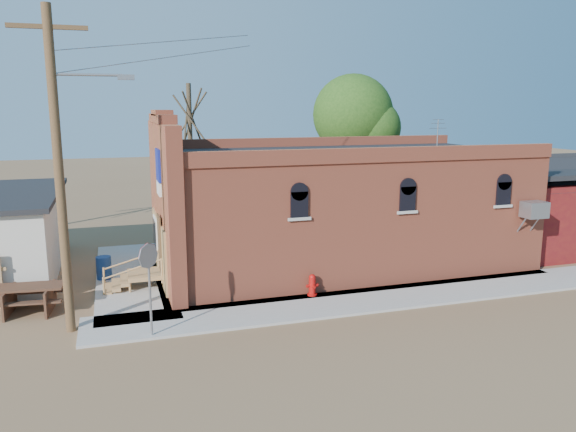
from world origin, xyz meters
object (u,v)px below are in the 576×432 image
object	(u,v)px
utility_pole	(61,166)
trash_barrel	(104,268)
brick_bar	(333,208)
fire_hydrant	(312,285)
picnic_table	(30,295)
stop_sign	(149,265)

from	to	relation	value
utility_pole	trash_barrel	distance (m)	6.42
brick_bar	utility_pole	distance (m)	10.96
utility_pole	fire_hydrant	size ratio (longest dim) A/B	12.11
brick_bar	utility_pole	xyz separation A→B (m)	(-9.79, -4.29, 2.43)
brick_bar	fire_hydrant	distance (m)	4.71
fire_hydrant	picnic_table	size ratio (longest dim) A/B	0.34
stop_sign	brick_bar	bearing A→B (deg)	16.52
utility_pole	stop_sign	distance (m)	3.62
fire_hydrant	trash_barrel	world-z (taller)	trash_barrel
brick_bar	stop_sign	xyz separation A→B (m)	(-7.65, -5.49, -0.23)
brick_bar	utility_pole	size ratio (longest dim) A/B	1.82
picnic_table	fire_hydrant	bearing A→B (deg)	-3.20
utility_pole	picnic_table	world-z (taller)	utility_pole
trash_barrel	fire_hydrant	bearing A→B (deg)	-31.51
fire_hydrant	stop_sign	world-z (taller)	stop_sign
brick_bar	trash_barrel	size ratio (longest dim) A/B	19.55
brick_bar	utility_pole	bearing A→B (deg)	-156.31
fire_hydrant	picnic_table	world-z (taller)	picnic_table
picnic_table	stop_sign	bearing A→B (deg)	-36.75
brick_bar	trash_barrel	world-z (taller)	brick_bar
fire_hydrant	utility_pole	bearing A→B (deg)	175.37
stop_sign	trash_barrel	distance (m)	6.27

